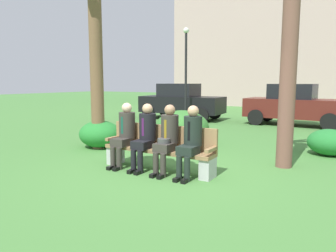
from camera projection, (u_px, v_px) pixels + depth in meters
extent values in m
plane|color=#467E3A|center=(166.00, 172.00, 6.31)|extent=(80.00, 80.00, 0.00)
cube|color=#99754C|center=(158.00, 150.00, 6.37)|extent=(2.37, 0.44, 0.07)
cube|color=#99754C|center=(163.00, 136.00, 6.49)|extent=(2.37, 0.06, 0.45)
cube|color=#99754C|center=(113.00, 138.00, 6.93)|extent=(0.08, 0.44, 0.06)
cube|color=#99754C|center=(211.00, 149.00, 5.77)|extent=(0.08, 0.44, 0.06)
cube|color=#BCBCBC|center=(116.00, 155.00, 6.95)|extent=(0.20, 0.37, 0.38)
cube|color=#BCBCBC|center=(208.00, 168.00, 5.85)|extent=(0.20, 0.37, 0.38)
cube|color=#38332D|center=(122.00, 142.00, 6.60)|extent=(0.32, 0.38, 0.16)
cylinder|color=#38332D|center=(113.00, 158.00, 6.52)|extent=(0.11, 0.11, 0.45)
cylinder|color=#38332D|center=(119.00, 159.00, 6.44)|extent=(0.11, 0.11, 0.45)
cube|color=black|center=(111.00, 167.00, 6.50)|extent=(0.09, 0.22, 0.07)
cube|color=black|center=(117.00, 169.00, 6.41)|extent=(0.09, 0.22, 0.07)
cylinder|color=#38332D|center=(127.00, 125.00, 6.72)|extent=(0.34, 0.34, 0.55)
cube|color=#144C3D|center=(122.00, 125.00, 6.57)|extent=(0.05, 0.01, 0.35)
sphere|color=beige|center=(127.00, 108.00, 6.67)|extent=(0.21, 0.21, 0.21)
cube|color=black|center=(142.00, 144.00, 6.34)|extent=(0.32, 0.38, 0.16)
cylinder|color=black|center=(134.00, 161.00, 6.26)|extent=(0.11, 0.11, 0.45)
cylinder|color=black|center=(140.00, 162.00, 6.18)|extent=(0.11, 0.11, 0.45)
cube|color=black|center=(132.00, 171.00, 6.23)|extent=(0.09, 0.22, 0.07)
cube|color=black|center=(139.00, 172.00, 6.15)|extent=(0.09, 0.22, 0.07)
cylinder|color=black|center=(148.00, 127.00, 6.45)|extent=(0.34, 0.34, 0.55)
cube|color=#4C1951|center=(143.00, 127.00, 6.31)|extent=(0.05, 0.01, 0.35)
sphere|color=tan|center=(147.00, 109.00, 6.40)|extent=(0.21, 0.21, 0.21)
cube|color=#38332D|center=(165.00, 147.00, 6.07)|extent=(0.32, 0.38, 0.16)
cylinder|color=#38332D|center=(156.00, 164.00, 5.99)|extent=(0.11, 0.11, 0.45)
cylinder|color=#38332D|center=(163.00, 166.00, 5.91)|extent=(0.11, 0.11, 0.45)
cube|color=black|center=(154.00, 175.00, 5.97)|extent=(0.09, 0.22, 0.07)
cube|color=black|center=(161.00, 176.00, 5.89)|extent=(0.09, 0.22, 0.07)
cylinder|color=#38332D|center=(170.00, 129.00, 6.19)|extent=(0.34, 0.34, 0.55)
cube|color=olive|center=(165.00, 129.00, 6.05)|extent=(0.05, 0.01, 0.35)
sphere|color=#9E7556|center=(170.00, 110.00, 6.14)|extent=(0.21, 0.21, 0.21)
cylinder|color=#444444|center=(164.00, 141.00, 6.04)|extent=(0.24, 0.24, 0.09)
cube|color=#1E2823|center=(188.00, 150.00, 5.82)|extent=(0.32, 0.38, 0.16)
cylinder|color=#1E2823|center=(179.00, 168.00, 5.74)|extent=(0.11, 0.11, 0.45)
cylinder|color=#1E2823|center=(187.00, 169.00, 5.66)|extent=(0.11, 0.11, 0.45)
cube|color=black|center=(178.00, 179.00, 5.71)|extent=(0.09, 0.22, 0.07)
cube|color=black|center=(185.00, 181.00, 5.63)|extent=(0.09, 0.22, 0.07)
cylinder|color=#1E2823|center=(193.00, 131.00, 5.94)|extent=(0.34, 0.34, 0.55)
cube|color=black|center=(189.00, 131.00, 5.79)|extent=(0.05, 0.01, 0.35)
sphere|color=tan|center=(193.00, 111.00, 5.89)|extent=(0.21, 0.21, 0.21)
cylinder|color=brown|center=(288.00, 68.00, 6.41)|extent=(0.33, 0.33, 4.09)
cylinder|color=brown|center=(96.00, 65.00, 8.27)|extent=(0.34, 0.34, 4.37)
ellipsoid|color=#377830|center=(182.00, 127.00, 9.07)|extent=(1.54, 1.42, 0.97)
ellipsoid|color=#267C2F|center=(100.00, 134.00, 8.62)|extent=(1.16, 1.06, 0.73)
ellipsoid|color=#257A32|center=(330.00, 142.00, 7.70)|extent=(1.02, 0.93, 0.64)
cube|color=black|center=(182.00, 104.00, 15.12)|extent=(3.95, 1.69, 0.76)
cube|color=black|center=(179.00, 90.00, 15.10)|extent=(1.75, 1.42, 0.60)
cylinder|color=black|center=(215.00, 112.00, 15.20)|extent=(0.64, 0.16, 0.64)
cylinder|color=black|center=(202.00, 115.00, 13.84)|extent=(0.64, 0.16, 0.64)
cylinder|color=black|center=(165.00, 110.00, 16.50)|extent=(0.64, 0.16, 0.64)
cylinder|color=black|center=(149.00, 112.00, 15.14)|extent=(0.64, 0.16, 0.64)
cube|color=#591E19|center=(295.00, 108.00, 12.92)|extent=(3.98, 1.78, 0.76)
cube|color=black|center=(292.00, 91.00, 12.91)|extent=(1.77, 1.45, 0.60)
cylinder|color=black|center=(335.00, 118.00, 12.86)|extent=(0.65, 0.18, 0.64)
cylinder|color=black|center=(329.00, 122.00, 11.58)|extent=(0.65, 0.18, 0.64)
cylinder|color=black|center=(267.00, 114.00, 14.37)|extent=(0.65, 0.18, 0.64)
cylinder|color=black|center=(256.00, 117.00, 13.09)|extent=(0.65, 0.18, 0.64)
cylinder|color=black|center=(186.00, 79.00, 13.43)|extent=(0.10, 0.10, 3.74)
sphere|color=white|center=(186.00, 30.00, 13.16)|extent=(0.24, 0.24, 0.24)
cube|color=#BF9F99|center=(273.00, 26.00, 24.58)|extent=(13.46, 7.19, 11.97)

